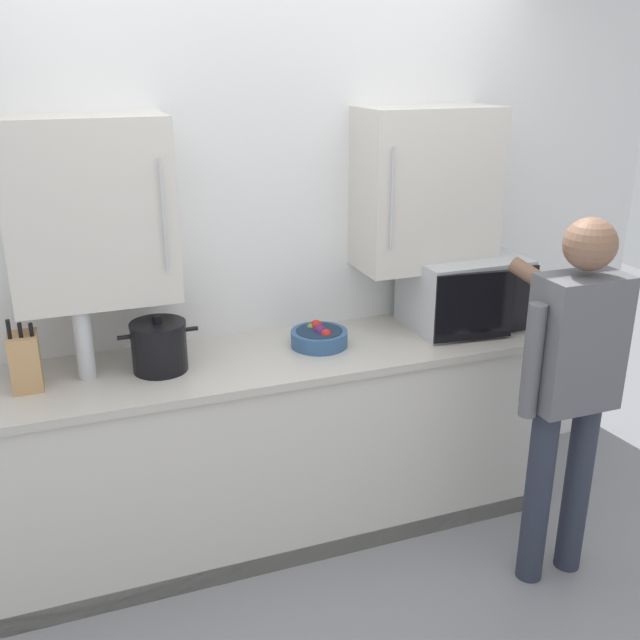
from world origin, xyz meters
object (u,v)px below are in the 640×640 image
(fruit_bowl, at_px, (319,337))
(stock_pot, at_px, (159,346))
(thermos_flask, at_px, (84,341))
(microwave_oven, at_px, (460,292))
(knife_block, at_px, (25,361))
(person_figure, at_px, (571,375))

(fruit_bowl, bearing_deg, stock_pot, -178.23)
(thermos_flask, bearing_deg, fruit_bowl, 0.02)
(microwave_oven, relative_size, fruit_bowl, 2.07)
(fruit_bowl, bearing_deg, knife_block, -179.46)
(thermos_flask, distance_m, fruit_bowl, 1.00)
(knife_block, bearing_deg, microwave_oven, 0.54)
(microwave_oven, xyz_separation_m, person_figure, (0.09, -0.72, -0.14))
(thermos_flask, bearing_deg, knife_block, -177.17)
(fruit_bowl, bearing_deg, person_figure, -41.59)
(stock_pot, xyz_separation_m, thermos_flask, (-0.29, 0.02, 0.06))
(stock_pot, relative_size, fruit_bowl, 1.28)
(microwave_oven, height_order, knife_block, microwave_oven)
(stock_pot, bearing_deg, person_figure, -24.58)
(microwave_oven, bearing_deg, person_figure, -83.13)
(thermos_flask, height_order, person_figure, person_figure)
(microwave_oven, xyz_separation_m, stock_pot, (-1.42, -0.03, -0.06))
(knife_block, height_order, person_figure, person_figure)
(fruit_bowl, relative_size, knife_block, 0.86)
(microwave_oven, relative_size, knife_block, 1.78)
(stock_pot, height_order, knife_block, knife_block)
(thermos_flask, xyz_separation_m, fruit_bowl, (0.99, 0.00, -0.12))
(microwave_oven, bearing_deg, fruit_bowl, -179.45)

